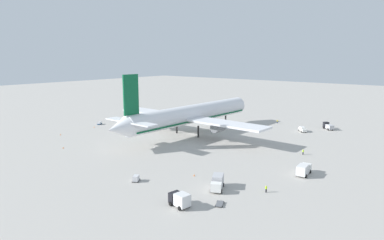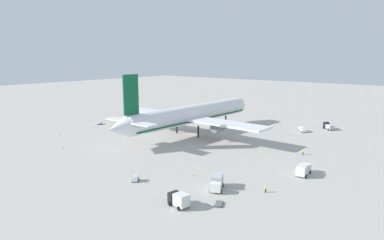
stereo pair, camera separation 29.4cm
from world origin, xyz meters
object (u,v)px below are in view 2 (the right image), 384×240
Objects in this scene: service_truck_3 at (328,126)px; ground_worker_1 at (266,189)px; service_van at (303,129)px; baggage_cart_0 at (100,123)px; service_truck_0 at (303,169)px; airliner at (191,115)px; traffic_cone_0 at (63,148)px; service_truck_2 at (217,182)px; traffic_cone_1 at (94,127)px; traffic_cone_3 at (194,175)px; baggage_cart_1 at (136,178)px; service_truck_1 at (179,199)px; baggage_cart_2 at (219,204)px; ground_worker_2 at (277,121)px; ground_worker_0 at (303,152)px; traffic_cone_2 at (61,134)px; traffic_cone_4 at (210,115)px.

ground_worker_1 is (-77.93, -10.30, -0.56)m from service_truck_3.
service_van is 1.45× the size of baggage_cart_0.
service_truck_3 is (61.46, 12.65, -0.17)m from service_truck_0.
airliner is 142.37× the size of traffic_cone_0.
baggage_cart_0 is at bearing 71.02° from service_truck_2.
traffic_cone_1 and traffic_cone_3 have the same top height.
baggage_cart_1 is at bearing 143.26° from traffic_cone_3.
ground_worker_1 is 19.34m from traffic_cone_3.
traffic_cone_0 is at bearing -142.47° from traffic_cone_1.
service_truck_2 is 84.14m from traffic_cone_1.
service_truck_1 reaches higher than baggage_cart_2.
ground_worker_2 is (90.56, 4.65, 0.03)m from baggage_cart_1.
traffic_cone_0 and traffic_cone_3 have the same top height.
baggage_cart_0 is 40.55m from traffic_cone_0.
service_truck_2 is at bearing -134.69° from airliner.
service_truck_1 is at bearing -142.92° from airliner.
ground_worker_1 is (-34.46, -4.57, -0.06)m from ground_worker_0.
service_truck_3 is 1.18× the size of service_van.
baggage_cart_0 is at bearing 14.22° from traffic_cone_2.
baggage_cart_2 is 6.17× the size of traffic_cone_3.
service_van is 1.66× the size of baggage_cart_1.
ground_worker_0 is at bearing -158.87° from service_van.
service_truck_2 is 83.19m from service_truck_3.
baggage_cart_2 is 65.57m from traffic_cone_0.
ground_worker_0 is at bearing -6.34° from service_truck_1.
traffic_cone_1 is at bearing 135.40° from ground_worker_2.
service_truck_1 reaches higher than ground_worker_1.
ground_worker_1 reaches higher than traffic_cone_1.
traffic_cone_1 is 1.00× the size of traffic_cone_4.
ground_worker_0 is (-43.47, -5.72, -0.50)m from service_truck_3.
traffic_cone_0 is 1.00× the size of traffic_cone_3.
ground_worker_1 is (-23.83, -94.31, 0.19)m from baggage_cart_0.
baggage_cart_0 reaches higher than traffic_cone_1.
traffic_cone_4 is (-2.07, 37.05, -0.57)m from ground_worker_2.
service_truck_1 is 8.76× the size of traffic_cone_4.
service_truck_3 is 3.34× the size of ground_worker_1.
airliner is 46.93× the size of ground_worker_2.
service_truck_0 reaches higher than baggage_cart_2.
baggage_cart_1 is at bearing -154.77° from traffic_cone_4.
service_truck_1 reaches higher than traffic_cone_4.
airliner is 46.21m from baggage_cart_0.
traffic_cone_4 is at bearing 51.09° from service_truck_0.
service_truck_3 is 80.36m from traffic_cone_3.
traffic_cone_0 is (-32.41, -24.37, -0.37)m from baggage_cart_0.
ground_worker_2 is (88.85, 28.28, 0.58)m from baggage_cart_2.
service_van is 88.03m from traffic_cone_1.
baggage_cart_2 is (-6.81, -5.25, -1.38)m from service_truck_2.
service_van reaches higher than traffic_cone_0.
ground_worker_1 is at bearing -63.86° from baggage_cart_1.
service_truck_0 is 29.37m from baggage_cart_2.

